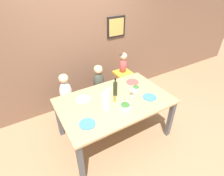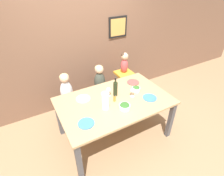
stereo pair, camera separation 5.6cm
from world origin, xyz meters
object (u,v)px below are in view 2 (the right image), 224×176
object	(u,v)px
wine_glass_far	(109,90)
chair_right_highchair	(124,79)
chair_far_center	(100,94)
wine_bottle	(115,89)
salad_bowl_small	(136,89)
dinner_plate_back_left	(83,99)
person_baby_right	(124,61)
chair_far_left	(69,104)
dinner_plate_front_right	(150,98)
salad_bowl_large	(125,106)
paper_towel_roll	(105,101)
dinner_plate_front_left	(86,123)
wine_glass_near	(133,91)
person_child_center	(100,79)
person_child_left	(66,88)
dinner_plate_back_right	(133,82)

from	to	relation	value
wine_glass_far	chair_right_highchair	bearing A→B (deg)	41.61
chair_far_center	wine_glass_far	distance (m)	0.81
wine_bottle	salad_bowl_small	size ratio (longest dim) A/B	2.31
chair_right_highchair	dinner_plate_back_left	size ratio (longest dim) A/B	3.30
chair_far_center	person_baby_right	world-z (taller)	person_baby_right
chair_far_left	person_baby_right	xyz separation A→B (m)	(1.22, 0.00, 0.60)
chair_far_left	dinner_plate_front_right	world-z (taller)	dinner_plate_front_right
salad_bowl_small	salad_bowl_large	bearing A→B (deg)	-144.88
salad_bowl_large	dinner_plate_back_left	distance (m)	0.68
paper_towel_roll	salad_bowl_small	xyz separation A→B (m)	(0.66, 0.15, -0.09)
chair_far_center	dinner_plate_front_right	bearing A→B (deg)	-67.56
paper_towel_roll	dinner_plate_front_left	distance (m)	0.42
chair_right_highchair	dinner_plate_back_left	xyz separation A→B (m)	(-1.08, -0.49, 0.21)
wine_glass_near	dinner_plate_front_right	world-z (taller)	wine_glass_near
salad_bowl_small	dinner_plate_front_left	xyz separation A→B (m)	(-1.03, -0.30, -0.04)
salad_bowl_large	dinner_plate_front_left	size ratio (longest dim) A/B	0.75
wine_glass_near	wine_glass_far	xyz separation A→B (m)	(-0.32, 0.20, 0.00)
wine_glass_far	dinner_plate_front_right	distance (m)	0.67
dinner_plate_back_left	chair_right_highchair	bearing A→B (deg)	24.31
paper_towel_roll	dinner_plate_front_left	bearing A→B (deg)	-157.34
person_child_center	wine_glass_near	size ratio (longest dim) A/B	3.55
dinner_plate_front_right	salad_bowl_large	bearing A→B (deg)	-177.18
paper_towel_roll	person_baby_right	bearing A→B (deg)	44.64
person_child_center	dinner_plate_front_right	xyz separation A→B (m)	(0.41, -0.99, 0.03)
person_child_center	paper_towel_roll	xyz separation A→B (m)	(-0.32, -0.87, 0.16)
person_child_left	salad_bowl_small	bearing A→B (deg)	-35.87
wine_glass_far	dinner_plate_back_right	world-z (taller)	wine_glass_far
wine_bottle	wine_glass_far	bearing A→B (deg)	162.07
dinner_plate_front_left	dinner_plate_back_right	size ratio (longest dim) A/B	1.00
chair_far_left	paper_towel_roll	size ratio (longest dim) A/B	1.66
person_baby_right	wine_glass_near	distance (m)	0.90
wine_bottle	dinner_plate_back_right	distance (m)	0.53
wine_bottle	salad_bowl_small	world-z (taller)	wine_bottle
person_child_left	salad_bowl_large	xyz separation A→B (m)	(0.57, -1.01, 0.07)
paper_towel_roll	dinner_plate_back_right	world-z (taller)	paper_towel_roll
wine_glass_far	chair_far_center	bearing A→B (deg)	77.61
wine_bottle	dinner_plate_front_right	size ratio (longest dim) A/B	1.42
person_child_center	salad_bowl_small	bearing A→B (deg)	-65.02
chair_far_center	person_child_center	xyz separation A→B (m)	(0.00, 0.00, 0.37)
person_child_center	dinner_plate_front_right	bearing A→B (deg)	-67.58
wine_glass_near	dinner_plate_back_left	xyz separation A→B (m)	(-0.72, 0.32, -0.11)
person_baby_right	paper_towel_roll	size ratio (longest dim) A/B	1.58
chair_far_left	salad_bowl_small	xyz separation A→B (m)	(0.99, -0.72, 0.44)
chair_far_left	dinner_plate_back_right	xyz separation A→B (m)	(1.11, -0.47, 0.40)
salad_bowl_large	dinner_plate_front_right	bearing A→B (deg)	2.82
salad_bowl_small	chair_far_center	bearing A→B (deg)	115.01
dinner_plate_back_left	salad_bowl_large	bearing A→B (deg)	-49.73
person_baby_right	dinner_plate_back_right	distance (m)	0.52
person_child_left	salad_bowl_small	size ratio (longest dim) A/B	4.18
dinner_plate_back_left	dinner_plate_front_right	world-z (taller)	same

